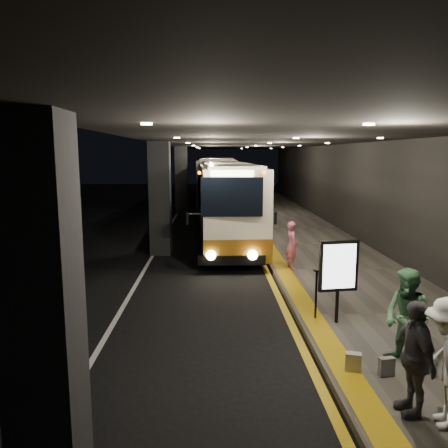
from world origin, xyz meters
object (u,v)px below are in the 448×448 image
object	(u,v)px
coach_second	(219,187)
bag_polka	(386,367)
info_sign	(339,267)
passenger_boarding	(292,245)
bag_plain	(353,362)
passenger_waiting_green	(407,319)
passenger_waiting_white	(448,363)
coach_main	(226,206)
passenger_waiting_grey	(414,357)
stanchion_post	(316,294)

from	to	relation	value
coach_second	bag_polka	world-z (taller)	coach_second
coach_second	info_sign	distance (m)	20.78
passenger_boarding	bag_polka	distance (m)	7.17
coach_second	info_sign	xyz separation A→B (m)	(2.35, -20.64, -0.27)
bag_plain	passenger_waiting_green	bearing A→B (deg)	9.10
bag_polka	bag_plain	bearing A→B (deg)	162.13
passenger_waiting_white	info_sign	world-z (taller)	info_sign
coach_main	passenger_waiting_green	xyz separation A→B (m)	(2.80, -11.96, -0.60)
passenger_waiting_grey	stanchion_post	bearing A→B (deg)	-175.34
passenger_waiting_green	info_sign	size ratio (longest dim) A/B	0.95
passenger_waiting_white	bag_polka	xyz separation A→B (m)	(-0.26, 1.37, -0.76)
passenger_waiting_white	info_sign	xyz separation A→B (m)	(-0.43, 3.79, 0.35)
passenger_waiting_green	passenger_waiting_white	bearing A→B (deg)	-31.26
coach_main	bag_plain	bearing A→B (deg)	-83.67
passenger_waiting_green	stanchion_post	bearing A→B (deg)	179.53
coach_main	passenger_boarding	bearing A→B (deg)	-71.11
coach_main	passenger_waiting_green	world-z (taller)	coach_main
coach_second	stanchion_post	bearing A→B (deg)	-82.94
bag_plain	info_sign	bearing A→B (deg)	81.18
passenger_boarding	stanchion_post	bearing A→B (deg)	167.08
passenger_waiting_green	bag_polka	xyz separation A→B (m)	(-0.46, -0.32, -0.73)
coach_second	passenger_boarding	distance (m)	16.09
passenger_waiting_green	bag_polka	size ratio (longest dim) A/B	5.51
passenger_waiting_white	stanchion_post	distance (m)	4.15
info_sign	stanchion_post	world-z (taller)	info_sign
passenger_waiting_grey	passenger_waiting_green	bearing A→B (deg)	156.06
passenger_waiting_white	bag_plain	xyz separation A→B (m)	(-0.78, 1.54, -0.75)
passenger_boarding	bag_polka	bearing A→B (deg)	173.01
coach_main	info_sign	size ratio (longest dim) A/B	5.85
passenger_waiting_grey	bag_polka	xyz separation A→B (m)	(0.07, 1.07, -0.70)
bag_plain	stanchion_post	distance (m)	2.54
passenger_boarding	info_sign	bearing A→B (deg)	172.35
stanchion_post	passenger_waiting_white	bearing A→B (deg)	-78.12
stanchion_post	coach_main	bearing A→B (deg)	100.32
passenger_waiting_green	bag_plain	xyz separation A→B (m)	(-0.98, -0.16, -0.73)
stanchion_post	passenger_waiting_grey	bearing A→B (deg)	-81.98
info_sign	stanchion_post	size ratio (longest dim) A/B	1.65
info_sign	coach_second	bearing A→B (deg)	88.40
bag_polka	bag_plain	xyz separation A→B (m)	(-0.52, 0.17, 0.01)
passenger_waiting_green	passenger_waiting_grey	distance (m)	1.49
passenger_waiting_white	passenger_waiting_green	bearing A→B (deg)	-171.89
bag_polka	stanchion_post	distance (m)	2.77
coach_second	passenger_waiting_grey	bearing A→B (deg)	-82.53
passenger_waiting_green	stanchion_post	size ratio (longest dim) A/B	1.56
coach_second	passenger_waiting_green	bearing A→B (deg)	-80.88
coach_main	passenger_waiting_grey	xyz separation A→B (m)	(2.28, -13.36, -0.63)
bag_polka	stanchion_post	size ratio (longest dim) A/B	0.28
passenger_waiting_green	passenger_waiting_white	distance (m)	1.71
passenger_waiting_grey	coach_main	bearing A→B (deg)	-173.68
passenger_waiting_white	bag_polka	distance (m)	1.59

